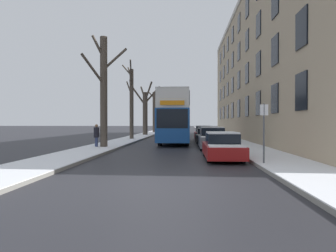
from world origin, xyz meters
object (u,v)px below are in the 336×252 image
bare_tree_left_2 (145,110)px  pedestrian_left_sidewalk (96,135)px  bare_tree_left_3 (155,111)px  parked_car_0 (222,147)px  double_decker_bus (175,115)px  oncoming_van (174,127)px  bare_tree_left_0 (104,90)px  bare_tree_left_1 (131,101)px  parked_car_2 (206,136)px  parked_car_3 (203,133)px  street_sign_post (264,131)px  parked_car_1 (212,139)px

bare_tree_left_2 → pedestrian_left_sidewalk: 20.99m
bare_tree_left_3 → parked_car_0: size_ratio=1.82×
double_decker_bus → oncoming_van: size_ratio=2.00×
bare_tree_left_0 → bare_tree_left_1: bare_tree_left_1 is taller
oncoming_van → double_decker_bus: bearing=-86.9°
parked_car_2 → pedestrian_left_sidewalk: bearing=-140.2°
double_decker_bus → bare_tree_left_3: bearing=100.1°
parked_car_0 → bare_tree_left_0: bearing=144.0°
parked_car_2 → parked_car_3: bearing=90.0°
parked_car_3 → street_sign_post: (1.37, -19.50, 0.79)m
bare_tree_left_2 → oncoming_van: size_ratio=1.36×
parked_car_1 → oncoming_van: (-3.50, 19.63, 0.55)m
bare_tree_left_3 → parked_car_3: bearing=-70.1°
pedestrian_left_sidewalk → parked_car_1: bearing=65.8°
bare_tree_left_1 → street_sign_post: bare_tree_left_1 is taller
double_decker_bus → parked_car_1: 6.58m
parked_car_1 → parked_car_2: bearing=90.0°
bare_tree_left_0 → pedestrian_left_sidewalk: bearing=-169.2°
bare_tree_left_1 → pedestrian_left_sidewalk: size_ratio=4.68×
parked_car_2 → parked_car_1: bearing=-90.0°
bare_tree_left_1 → double_decker_bus: 6.21m
oncoming_van → pedestrian_left_sidewalk: bearing=-102.1°
bare_tree_left_2 → bare_tree_left_3: 11.15m
bare_tree_left_2 → parked_car_3: (7.42, -9.07, -2.84)m
bare_tree_left_1 → double_decker_bus: (4.63, -3.83, -1.59)m
bare_tree_left_3 → pedestrian_left_sidewalk: 32.11m
parked_car_1 → street_sign_post: street_sign_post is taller
bare_tree_left_0 → double_decker_bus: 8.00m
bare_tree_left_3 → parked_car_0: bare_tree_left_3 is taller
double_decker_bus → oncoming_van: 14.00m
parked_car_2 → bare_tree_left_3: bearing=106.1°
bare_tree_left_2 → bare_tree_left_0: bearing=-89.9°
bare_tree_left_2 → street_sign_post: 29.97m
parked_car_2 → street_sign_post: street_sign_post is taller
bare_tree_left_1 → parked_car_3: 8.26m
parked_car_3 → bare_tree_left_2: bearing=129.3°
parked_car_0 → parked_car_2: size_ratio=1.09×
bare_tree_left_3 → double_decker_bus: bare_tree_left_3 is taller
parked_car_0 → bare_tree_left_1: bearing=115.5°
bare_tree_left_3 → parked_car_1: 32.26m
double_decker_bus → parked_car_2: size_ratio=2.72×
bare_tree_left_0 → bare_tree_left_2: bare_tree_left_0 is taller
bare_tree_left_0 → bare_tree_left_3: (0.06, 31.88, -0.15)m
bare_tree_left_1 → parked_car_0: size_ratio=1.81×
bare_tree_left_2 → oncoming_van: (3.92, -0.48, -2.28)m
bare_tree_left_1 → parked_car_3: bearing=11.5°
parked_car_1 → bare_tree_left_1: bearing=127.8°
oncoming_van → street_sign_post: 28.52m
bare_tree_left_1 → bare_tree_left_3: 21.72m
parked_car_3 → street_sign_post: size_ratio=1.74×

